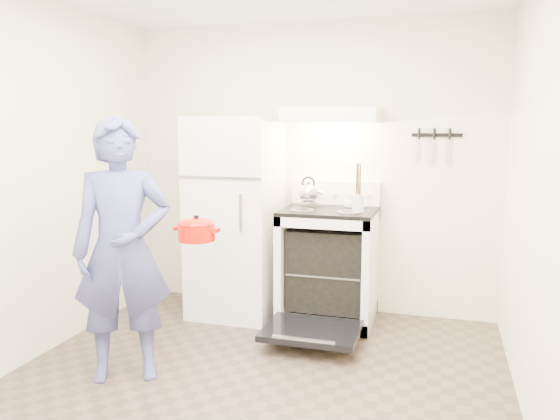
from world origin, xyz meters
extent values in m
plane|color=#4F3E35|center=(0.00, 0.00, 0.00)|extent=(3.60, 3.60, 0.00)
cube|color=#ECE4C8|center=(0.00, 1.80, 1.25)|extent=(3.20, 0.02, 2.50)
cube|color=white|center=(-0.58, 1.45, 0.85)|extent=(0.70, 0.70, 1.70)
cube|color=white|center=(0.23, 1.48, 0.46)|extent=(0.76, 0.65, 0.92)
cube|color=black|center=(0.23, 1.48, 0.94)|extent=(0.76, 0.65, 0.03)
cube|color=white|center=(0.23, 1.76, 1.05)|extent=(0.76, 0.07, 0.20)
cube|color=black|center=(0.23, 0.88, 0.12)|extent=(0.70, 0.54, 0.04)
cube|color=slate|center=(0.23, 1.48, 0.44)|extent=(0.60, 0.52, 0.01)
cube|color=white|center=(0.23, 1.55, 1.71)|extent=(0.76, 0.50, 0.12)
cube|color=black|center=(1.05, 1.79, 1.55)|extent=(0.40, 0.02, 0.03)
cylinder|color=#947351|center=(0.28, 1.47, 0.45)|extent=(0.32, 0.32, 0.02)
cylinder|color=silver|center=(0.50, 1.22, 1.05)|extent=(0.09, 0.09, 0.13)
imported|color=navy|center=(-0.82, 0.08, 0.84)|extent=(0.73, 0.64, 1.69)
camera|label=1|loc=(1.10, -2.87, 1.63)|focal=35.00mm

